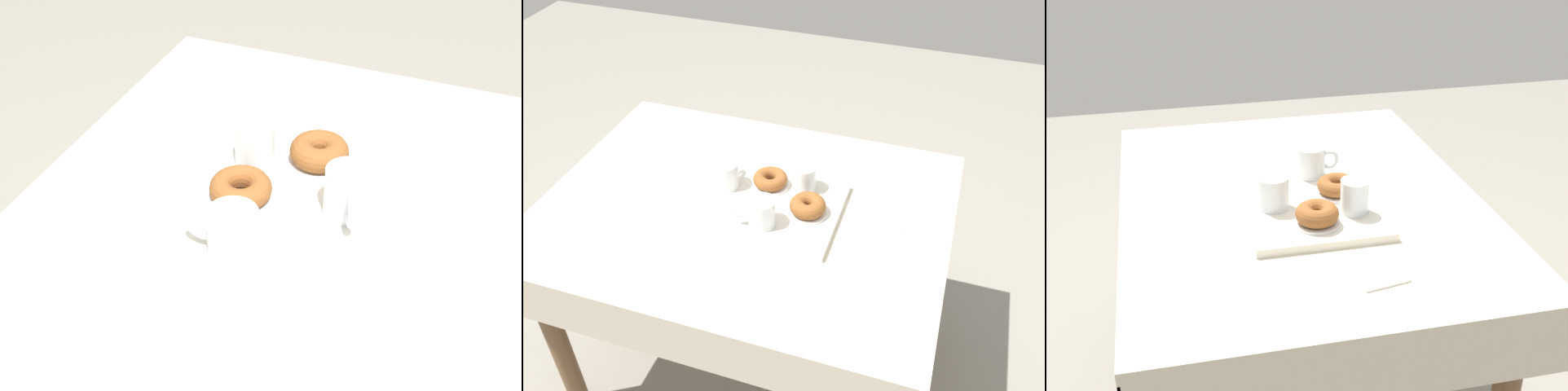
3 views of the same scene
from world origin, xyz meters
TOP-DOWN VIEW (x-y plane):
  - ground_plane at (0.00, 0.00)m, footprint 6.00×6.00m
  - dining_table at (0.00, 0.00)m, footprint 1.20×0.92m
  - serving_tray at (0.05, 0.01)m, footprint 0.47×0.34m
  - tea_mug_left at (-0.08, 0.05)m, footprint 0.08×0.12m
  - tea_mug_right at (0.08, -0.08)m, footprint 0.12×0.08m
  - water_glass_near at (0.15, 0.10)m, footprint 0.07×0.07m
  - donut_plate_left at (0.05, 0.09)m, footprint 0.11×0.11m
  - sugar_donut_left at (0.05, 0.09)m, footprint 0.10×0.10m
  - donut_plate_right at (0.19, -0.00)m, footprint 0.11×0.11m
  - sugar_donut_right at (0.19, -0.00)m, footprint 0.10×0.10m
  - paper_napkin at (0.39, 0.08)m, footprint 0.14×0.13m

SIDE VIEW (x-z plane):
  - ground_plane at x=0.00m, z-range 0.00..0.00m
  - dining_table at x=0.00m, z-range 0.26..1.02m
  - paper_napkin at x=0.39m, z-range 0.76..0.77m
  - serving_tray at x=0.05m, z-range 0.76..0.78m
  - donut_plate_left at x=0.05m, z-range 0.78..0.79m
  - donut_plate_right at x=0.19m, z-range 0.78..0.79m
  - sugar_donut_left at x=0.05m, z-range 0.79..0.83m
  - sugar_donut_right at x=0.19m, z-range 0.79..0.83m
  - water_glass_near at x=0.15m, z-range 0.78..0.86m
  - tea_mug_left at x=-0.08m, z-range 0.78..0.86m
  - tea_mug_right at x=0.08m, z-range 0.78..0.86m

